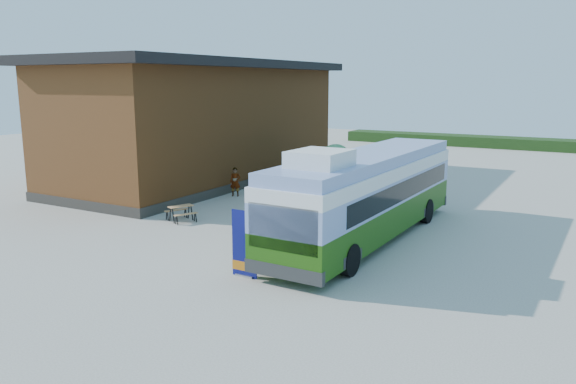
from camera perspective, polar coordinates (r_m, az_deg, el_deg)
The scene contains 10 objects.
ground at distance 22.76m, azimuth -2.90°, elevation -4.72°, with size 100.00×100.00×0.00m, color #BCB7AD.
barn at distance 36.22m, azimuth -8.58°, elevation 6.89°, with size 9.60×21.20×7.50m.
hedge at distance 56.88m, azimuth 25.61°, elevation 4.32°, with size 40.00×3.00×1.00m, color #264419.
bus at distance 22.36m, azimuth 8.05°, elevation -0.05°, with size 3.11×13.12×4.01m.
awning at distance 23.18m, azimuth 3.04°, elevation 2.98°, with size 2.75×4.34×0.52m.
banner at distance 18.18m, azimuth -4.45°, elevation -5.90°, with size 0.96×0.20×2.21m.
picnic_table at distance 25.84m, azimuth -10.83°, elevation -1.77°, with size 1.58×1.51×0.70m.
person_a at distance 30.95m, azimuth -5.38°, elevation 1.03°, with size 0.58×0.38×1.59m, color #999999.
person_b at distance 34.66m, azimuth 1.36°, elevation 2.37°, with size 0.89×0.70×1.84m, color #999999.
slurry_tanker at distance 32.89m, azimuth 3.91°, elevation 2.71°, with size 2.67×6.51×2.43m.
Camera 1 is at (11.75, -18.46, 6.24)m, focal length 35.00 mm.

